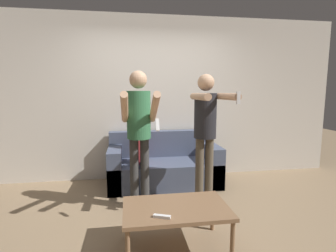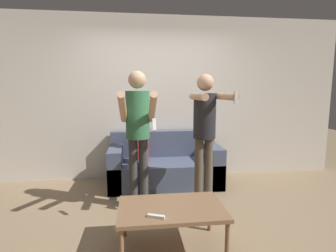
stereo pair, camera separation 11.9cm
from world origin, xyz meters
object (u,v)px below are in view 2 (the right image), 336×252
at_px(person_seated, 139,150).
at_px(remote_on_table, 156,216).
at_px(person_standing_left, 138,125).
at_px(person_standing_right, 205,125).
at_px(coffee_table, 171,211).
at_px(couch, 165,167).

distance_m(person_seated, remote_on_table, 1.76).
height_order(person_seated, remote_on_table, person_seated).
bearing_deg(remote_on_table, person_standing_left, 97.14).
height_order(person_standing_right, coffee_table, person_standing_right).
relative_size(couch, person_standing_right, 1.01).
height_order(person_standing_left, remote_on_table, person_standing_left).
bearing_deg(remote_on_table, coffee_table, 50.75).
bearing_deg(remote_on_table, person_seated, 93.75).
bearing_deg(couch, remote_on_table, -98.45).
xyz_separation_m(couch, person_standing_right, (0.42, -0.83, 0.77)).
xyz_separation_m(person_standing_right, person_seated, (-0.82, 0.67, -0.45)).
distance_m(couch, remote_on_table, 1.94).
distance_m(person_standing_right, remote_on_table, 1.43).
relative_size(person_standing_right, person_seated, 1.50).
relative_size(person_standing_left, remote_on_table, 11.28).
bearing_deg(person_standing_left, person_standing_right, -0.28).
distance_m(person_seated, coffee_table, 1.60).
xyz_separation_m(person_standing_left, person_standing_right, (0.84, -0.00, -0.01)).
bearing_deg(person_standing_left, person_seated, 88.18).
distance_m(person_standing_left, person_seated, 0.81).
xyz_separation_m(person_standing_right, coffee_table, (-0.55, -0.89, -0.67)).
xyz_separation_m(person_standing_left, person_seated, (0.02, 0.66, -0.46)).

